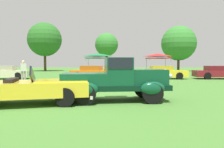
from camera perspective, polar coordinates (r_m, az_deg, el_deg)
name	(u,v)px	position (r m, az deg, el deg)	size (l,w,h in m)	color
ground_plane	(96,98)	(9.08, -4.21, -6.53)	(120.00, 120.00, 0.00)	#42752D
feature_pickup_truck	(116,79)	(8.38, 1.07, -1.37)	(4.30, 2.15, 1.70)	black
neighbor_convertible	(28,88)	(8.29, -21.42, -3.59)	(4.83, 2.70, 1.40)	yellow
show_car_cream	(6,73)	(21.99, -26.49, 0.34)	(4.15, 2.34, 1.22)	beige
show_car_orange	(93,72)	(20.37, -5.21, 0.46)	(4.45, 2.45, 1.22)	orange
show_car_yellow	(162,72)	(20.43, 13.29, 0.40)	(4.31, 1.82, 1.22)	yellow
show_car_burgundy	(219,72)	(22.22, 26.55, 0.37)	(4.62, 1.92, 1.22)	maroon
spectator_near_truck	(23,70)	(17.67, -22.63, 0.87)	(0.47, 0.41, 1.69)	#9E998E
spectator_by_row	(121,73)	(12.40, 2.45, 0.29)	(0.39, 0.46, 1.69)	#283351
canopy_tent_left_field	(97,55)	(27.10, -3.94, 4.96)	(2.94, 2.94, 2.71)	#B7B7BC
canopy_tent_center_field	(158,56)	(28.34, 12.11, 4.81)	(2.86, 2.86, 2.71)	#B7B7BC
treeline_far_left	(44,40)	(40.74, -17.59, 8.76)	(6.05, 6.05, 8.71)	#47331E
treeline_mid_left	(106,45)	(42.14, -1.54, 7.82)	(4.52, 4.52, 7.31)	#47331E
treeline_center	(178,43)	(40.48, 17.30, 7.83)	(6.20, 6.20, 8.10)	#47331E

